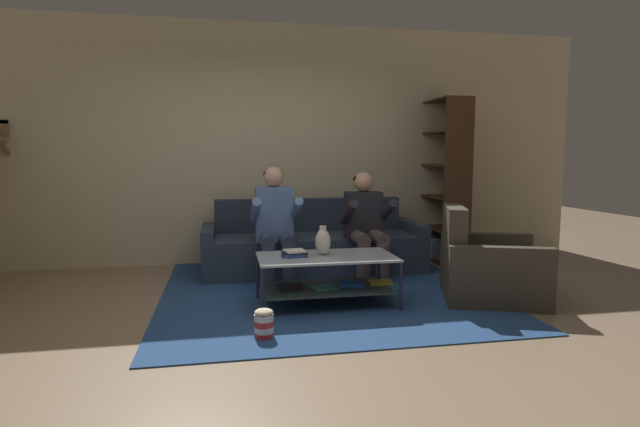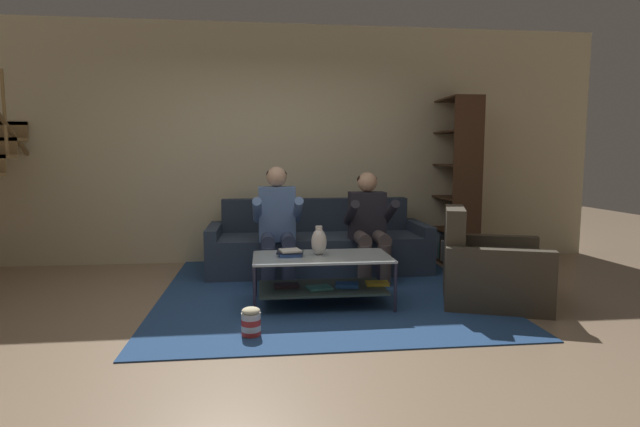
{
  "view_description": "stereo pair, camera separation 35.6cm",
  "coord_description": "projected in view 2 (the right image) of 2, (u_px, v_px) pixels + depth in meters",
  "views": [
    {
      "loc": [
        -0.42,
        -3.76,
        1.3
      ],
      "look_at": [
        0.49,
        0.96,
        0.75
      ],
      "focal_mm": 28.0,
      "sensor_mm": 36.0,
      "label": 1
    },
    {
      "loc": [
        -0.07,
        -3.81,
        1.3
      ],
      "look_at": [
        0.49,
        0.96,
        0.75
      ],
      "focal_mm": 28.0,
      "sensor_mm": 36.0,
      "label": 2
    }
  ],
  "objects": [
    {
      "name": "vase",
      "position": [
        319.0,
        241.0,
        4.39
      ],
      "size": [
        0.14,
        0.14,
        0.26
      ],
      "color": "silver",
      "rests_on": "coffee_table"
    },
    {
      "name": "popcorn_tub",
      "position": [
        251.0,
        322.0,
        3.62
      ],
      "size": [
        0.14,
        0.14,
        0.22
      ],
      "color": "red",
      "rests_on": "ground"
    },
    {
      "name": "bookshelf",
      "position": [
        455.0,
        198.0,
        6.22
      ],
      "size": [
        0.36,
        0.85,
        2.0
      ],
      "color": "#42291A",
      "rests_on": "ground"
    },
    {
      "name": "person_seated_right",
      "position": [
        369.0,
        222.0,
        5.23
      ],
      "size": [
        0.5,
        0.58,
        1.14
      ],
      "color": "#554949",
      "rests_on": "ground"
    },
    {
      "name": "area_rug",
      "position": [
        321.0,
        288.0,
        4.96
      ],
      "size": [
        3.04,
        3.31,
        0.01
      ],
      "color": "navy",
      "rests_on": "ground"
    },
    {
      "name": "book_stack",
      "position": [
        290.0,
        253.0,
        4.33
      ],
      "size": [
        0.24,
        0.2,
        0.06
      ],
      "color": "#375BB4",
      "rests_on": "coffee_table"
    },
    {
      "name": "back_partition",
      "position": [
        267.0,
        145.0,
        6.18
      ],
      "size": [
        8.4,
        0.12,
        2.9
      ],
      "primitive_type": "cube",
      "color": "beige",
      "rests_on": "ground"
    },
    {
      "name": "couch",
      "position": [
        318.0,
        247.0,
        5.73
      ],
      "size": [
        2.47,
        0.87,
        0.81
      ],
      "color": "#2E3B4E",
      "rests_on": "ground"
    },
    {
      "name": "coffee_table",
      "position": [
        323.0,
        273.0,
        4.37
      ],
      "size": [
        1.2,
        0.63,
        0.44
      ],
      "color": "#B6C3C4",
      "rests_on": "ground"
    },
    {
      "name": "ground",
      "position": [
        272.0,
        323.0,
        3.91
      ],
      "size": [
        16.8,
        16.8,
        0.0
      ],
      "primitive_type": "plane",
      "color": "#967C61"
    },
    {
      "name": "armchair",
      "position": [
        490.0,
        271.0,
        4.47
      ],
      "size": [
        1.1,
        1.11,
        0.85
      ],
      "color": "#413B2F",
      "rests_on": "ground"
    },
    {
      "name": "person_seated_left",
      "position": [
        277.0,
        220.0,
        5.13
      ],
      "size": [
        0.5,
        0.58,
        1.2
      ],
      "color": "#333E5C",
      "rests_on": "ground"
    }
  ]
}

